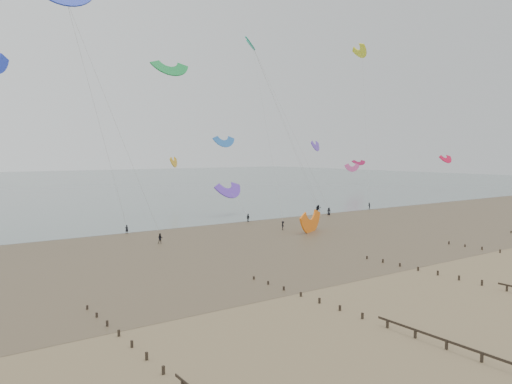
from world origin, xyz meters
TOP-DOWN VIEW (x-y plane):
  - ground at (0.00, 0.00)m, footprint 500.00×500.00m
  - sea_and_shore at (-4.08, 34.40)m, footprint 500.00×665.00m
  - kitesurfer_lead at (-14.07, 49.68)m, footprint 0.57×0.39m
  - kitesurfers at (16.10, 47.41)m, footprint 92.66×18.80m
  - grounded_kite at (12.81, 32.77)m, footprint 9.30×8.57m
  - kites_airborne at (-18.49, 88.14)m, footprint 238.56×119.57m

SIDE VIEW (x-z plane):
  - ground at x=0.00m, z-range 0.00..0.00m
  - grounded_kite at x=12.81m, z-range -2.06..2.06m
  - sea_and_shore at x=-4.08m, z-range -0.01..0.02m
  - kitesurfer_lead at x=-14.07m, z-range 0.00..1.49m
  - kitesurfers at x=16.10m, z-range -0.10..1.74m
  - kites_airborne at x=-18.49m, z-range 0.13..44.23m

